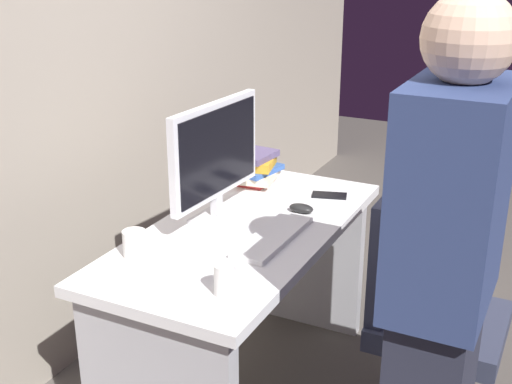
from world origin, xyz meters
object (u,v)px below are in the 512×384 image
cup_near_keyboard (225,279)px  mouse (301,208)px  keyboard (273,237)px  cup_by_monitor (135,244)px  person_at_desk (439,304)px  monitor (216,155)px  office_chair (423,329)px  book_stack (256,168)px  desk (244,282)px  cell_phone (329,195)px  handbag (427,317)px

cup_near_keyboard → mouse: bearing=3.8°
keyboard → cup_by_monitor: bearing=133.6°
person_at_desk → monitor: person_at_desk is taller
office_chair → keyboard: bearing=104.1°
keyboard → cup_near_keyboard: (-0.43, -0.04, 0.04)m
monitor → cup_near_keyboard: (-0.50, -0.31, -0.21)m
book_stack → desk: bearing=-159.0°
monitor → mouse: bearing=-52.7°
monitor → office_chair: bearing=-85.8°
office_chair → cell_phone: office_chair is taller
desk → handbag: 0.96m
cup_by_monitor → handbag: 1.46m
office_chair → keyboard: (-0.13, 0.53, 0.31)m
mouse → cup_near_keyboard: bearing=-176.2°
person_at_desk → cell_phone: size_ratio=11.38×
monitor → handbag: (0.64, -0.71, -0.85)m
cup_near_keyboard → book_stack: bearing=20.9°
keyboard → book_stack: size_ratio=1.84×
desk → keyboard: keyboard is taller
cup_near_keyboard → cup_by_monitor: (0.09, 0.40, -0.00)m
office_chair → cup_near_keyboard: office_chair is taller
person_at_desk → book_stack: 1.32m
person_at_desk → keyboard: size_ratio=3.81×
monitor → handbag: size_ratio=1.43×
book_stack → handbag: bearing=-73.9°
person_at_desk → cell_phone: 1.09m
mouse → book_stack: bearing=54.8°
book_stack → cell_phone: bearing=-90.0°
keyboard → handbag: 1.03m
book_stack → office_chair: bearing=-113.0°
person_at_desk → keyboard: (0.39, 0.67, -0.10)m
keyboard → cup_near_keyboard: bearing=-174.1°
mouse → handbag: (0.43, -0.45, -0.61)m
cup_near_keyboard → book_stack: book_stack is taller
office_chair → mouse: bearing=75.2°
office_chair → monitor: 0.98m
cup_near_keyboard → handbag: size_ratio=0.26×
office_chair → cup_by_monitor: bearing=117.6°
person_at_desk → handbag: person_at_desk is taller
mouse → cell_phone: size_ratio=0.69×
cup_by_monitor → handbag: cup_by_monitor is taller
monitor → mouse: 0.41m
desk → mouse: mouse is taller
book_stack → person_at_desk: bearing=-132.1°
keyboard → cup_near_keyboard: size_ratio=4.32×
desk → office_chair: (0.09, -0.68, -0.07)m
desk → cell_phone: bearing=-20.9°
person_at_desk → monitor: 1.06m
monitor → keyboard: (-0.08, -0.27, -0.25)m
desk → cell_phone: cell_phone is taller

